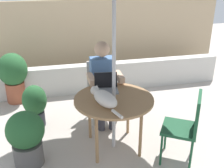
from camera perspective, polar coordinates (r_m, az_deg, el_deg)
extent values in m
plane|color=#ADA399|center=(3.78, 0.35, -12.68)|extent=(14.00, 14.00, 0.00)
cube|color=tan|center=(5.65, -5.51, 8.86)|extent=(5.60, 0.08, 1.62)
cube|color=beige|center=(5.20, -4.27, 1.30)|extent=(5.04, 0.20, 0.53)
cylinder|color=#9E754C|center=(3.41, 0.38, -3.20)|extent=(0.99, 0.99, 0.03)
cylinder|color=#9E754C|center=(3.87, 3.35, -5.71)|extent=(0.04, 0.04, 0.68)
cylinder|color=#9E754C|center=(3.77, -4.65, -6.63)|extent=(0.04, 0.04, 0.68)
cylinder|color=#9E754C|center=(3.32, -3.17, -11.25)|extent=(0.04, 0.04, 0.68)
cylinder|color=#9E754C|center=(3.43, 5.93, -10.03)|extent=(0.04, 0.04, 0.68)
cylinder|color=#B7B7BC|center=(3.24, 0.40, 3.44)|extent=(0.04, 0.04, 2.24)
cube|color=#B2A899|center=(4.16, -1.96, -1.89)|extent=(0.40, 0.40, 0.04)
cube|color=#B2A899|center=(4.23, -2.49, 2.05)|extent=(0.40, 0.04, 0.44)
cylinder|color=#B2A899|center=(4.44, -0.20, -3.46)|extent=(0.03, 0.03, 0.43)
cylinder|color=#B2A899|center=(4.39, -4.54, -3.91)|extent=(0.03, 0.03, 0.43)
cylinder|color=#B2A899|center=(4.09, -3.79, -6.05)|extent=(0.03, 0.03, 0.43)
cylinder|color=#B2A899|center=(4.15, 0.86, -5.54)|extent=(0.03, 0.03, 0.43)
cube|color=#194C2D|center=(3.40, 13.72, -8.91)|extent=(0.55, 0.55, 0.04)
cube|color=#194C2D|center=(3.28, 17.24, -5.81)|extent=(0.24, 0.36, 0.44)
cylinder|color=#194C2D|center=(3.39, 15.94, -14.10)|extent=(0.03, 0.03, 0.43)
cylinder|color=#194C2D|center=(3.67, 16.34, -10.95)|extent=(0.03, 0.03, 0.43)
cylinder|color=#194C2D|center=(3.68, 11.00, -10.22)|extent=(0.03, 0.03, 0.43)
cylinder|color=#194C2D|center=(3.40, 10.11, -13.28)|extent=(0.03, 0.03, 0.43)
cube|color=#4C72A5|center=(4.05, -2.02, 1.79)|extent=(0.34, 0.20, 0.54)
sphere|color=#DBAD89|center=(3.90, -2.07, 7.19)|extent=(0.22, 0.22, 0.22)
cube|color=#383842|center=(3.99, -2.68, -2.03)|extent=(0.12, 0.30, 0.12)
cylinder|color=#383842|center=(3.99, -2.20, -6.59)|extent=(0.10, 0.10, 0.46)
cube|color=#383842|center=(4.01, -0.43, -1.80)|extent=(0.12, 0.30, 0.12)
cylinder|color=#383842|center=(4.02, 0.05, -6.34)|extent=(0.10, 0.10, 0.46)
cube|color=#DBAD89|center=(3.79, -4.34, 1.03)|extent=(0.08, 0.32, 0.08)
cube|color=#DBAD89|center=(3.87, 1.52, 1.55)|extent=(0.08, 0.32, 0.08)
cube|color=gray|center=(3.59, -1.14, -1.39)|extent=(0.32, 0.25, 0.02)
cube|color=black|center=(3.64, -1.30, 0.84)|extent=(0.30, 0.09, 0.20)
cube|color=gray|center=(3.65, -1.31, 0.89)|extent=(0.30, 0.09, 0.20)
ellipsoid|color=silver|center=(3.21, -1.41, -3.07)|extent=(0.32, 0.44, 0.17)
sphere|color=silver|center=(3.37, -3.56, -1.34)|extent=(0.11, 0.11, 0.11)
ellipsoid|color=white|center=(3.31, -2.46, -2.96)|extent=(0.16, 0.16, 0.09)
cylinder|color=silver|center=(3.02, 1.08, -6.20)|extent=(0.10, 0.18, 0.04)
cone|color=silver|center=(3.36, -3.14, -0.44)|extent=(0.04, 0.04, 0.03)
cone|color=silver|center=(3.34, -4.02, -0.68)|extent=(0.04, 0.04, 0.03)
cylinder|color=#595654|center=(3.57, -16.81, -13.53)|extent=(0.35, 0.35, 0.29)
ellipsoid|color=#26592D|center=(3.38, -17.47, -9.00)|extent=(0.44, 0.44, 0.44)
cylinder|color=#9E5138|center=(5.11, -19.20, -1.53)|extent=(0.32, 0.32, 0.36)
ellipsoid|color=#26592D|center=(4.96, -19.83, 2.85)|extent=(0.49, 0.49, 0.56)
cylinder|color=#33383D|center=(4.30, -15.25, -6.87)|extent=(0.25, 0.25, 0.23)
ellipsoid|color=#26592D|center=(4.15, -15.70, -3.20)|extent=(0.35, 0.35, 0.45)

